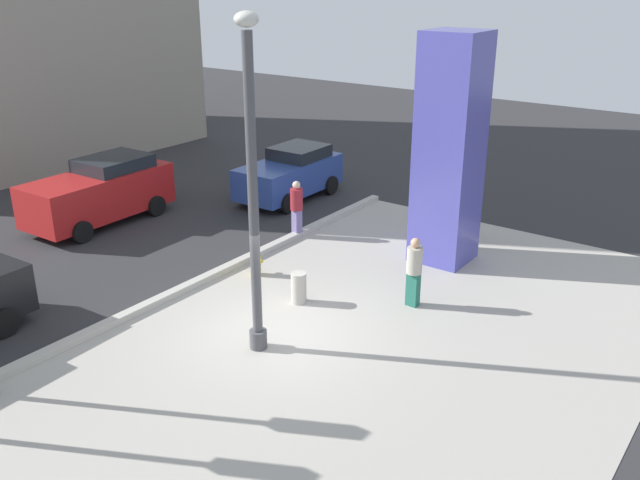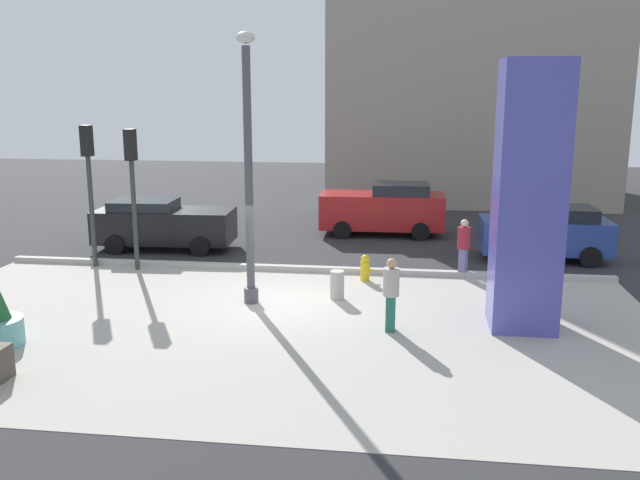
# 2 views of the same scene
# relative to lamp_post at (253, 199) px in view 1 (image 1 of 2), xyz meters

# --- Properties ---
(ground_plane) EXTENTS (60.00, 60.00, 0.00)m
(ground_plane) POSITION_rel_lamp_post_xyz_m (0.71, 4.08, -3.21)
(ground_plane) COLOR #2D2D30
(plaza_pavement) EXTENTS (18.00, 10.00, 0.02)m
(plaza_pavement) POSITION_rel_lamp_post_xyz_m (0.71, -1.92, -3.21)
(plaza_pavement) COLOR #ADA89E
(plaza_pavement) RESTS_ON ground_plane
(curb_strip) EXTENTS (18.00, 0.24, 0.16)m
(curb_strip) POSITION_rel_lamp_post_xyz_m (0.71, 3.20, -3.13)
(curb_strip) COLOR #B7B2A8
(curb_strip) RESTS_ON ground_plane
(lamp_post) EXTENTS (0.44, 0.44, 6.58)m
(lamp_post) POSITION_rel_lamp_post_xyz_m (0.00, 0.00, 0.00)
(lamp_post) COLOR #4C4C51
(lamp_post) RESTS_ON ground_plane
(art_pillar_blue) EXTENTS (1.42, 1.42, 5.90)m
(art_pillar_blue) POSITION_rel_lamp_post_xyz_m (6.46, -0.91, -0.26)
(art_pillar_blue) COLOR #4C4CAD
(art_pillar_blue) RESTS_ON ground_plane
(fire_hydrant) EXTENTS (0.36, 0.26, 0.75)m
(fire_hydrant) POSITION_rel_lamp_post_xyz_m (2.71, 2.42, -2.84)
(fire_hydrant) COLOR gold
(fire_hydrant) RESTS_ON ground_plane
(concrete_bollard) EXTENTS (0.36, 0.36, 0.75)m
(concrete_bollard) POSITION_rel_lamp_post_xyz_m (2.11, 0.59, -2.83)
(concrete_bollard) COLOR #B2ADA3
(concrete_bollard) RESTS_ON ground_plane
(car_intersection) EXTENTS (3.96, 2.01, 1.70)m
(car_intersection) POSITION_rel_lamp_post_xyz_m (8.20, 5.65, -2.35)
(car_intersection) COLOR #2D4793
(car_intersection) RESTS_ON ground_plane
(car_curb_west) EXTENTS (4.57, 2.14, 1.92)m
(car_curb_west) POSITION_rel_lamp_post_xyz_m (2.95, 8.85, -2.24)
(car_curb_west) COLOR red
(car_curb_west) RESTS_ON ground_plane
(pedestrian_on_sidewalk) EXTENTS (0.46, 0.46, 1.67)m
(pedestrian_on_sidewalk) POSITION_rel_lamp_post_xyz_m (5.45, 3.24, -2.28)
(pedestrian_on_sidewalk) COLOR slate
(pedestrian_on_sidewalk) RESTS_ON ground_plane
(pedestrian_by_curb) EXTENTS (0.37, 0.37, 1.67)m
(pedestrian_by_curb) POSITION_rel_lamp_post_xyz_m (3.54, -1.62, -2.28)
(pedestrian_by_curb) COLOR #236656
(pedestrian_by_curb) RESTS_ON ground_plane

